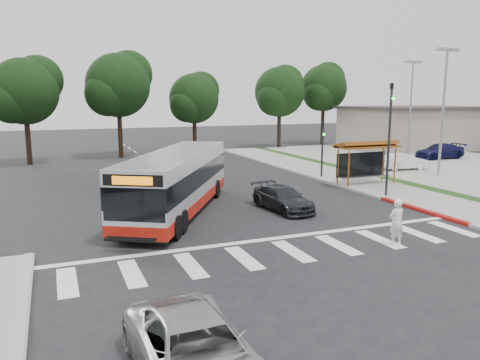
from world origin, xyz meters
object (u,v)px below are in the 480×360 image
dark_sedan (283,198)px  pedestrian (396,222)px  silver_suv_south (196,353)px  transit_bus (177,183)px

dark_sedan → pedestrian: bearing=-83.5°
silver_suv_south → transit_bus: bearing=75.1°
dark_sedan → silver_suv_south: size_ratio=0.87×
silver_suv_south → pedestrian: bearing=28.5°
transit_bus → dark_sedan: size_ratio=2.79×
transit_bus → pedestrian: 10.64m
pedestrian → silver_suv_south: 11.40m
transit_bus → dark_sedan: transit_bus is taller
pedestrian → silver_suv_south: pedestrian is taller
pedestrian → transit_bus: bearing=-52.5°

